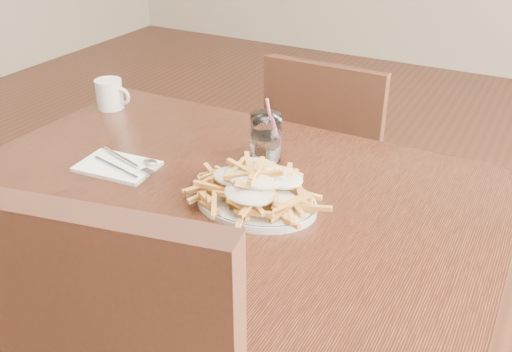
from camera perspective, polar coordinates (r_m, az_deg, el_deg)
The scene contains 8 objects.
table at distance 1.30m, azimuth -3.49°, elevation -4.11°, with size 1.20×0.80×0.75m.
chair_far at distance 1.97m, azimuth 7.42°, elevation 1.46°, with size 0.40×0.40×0.85m.
fries_plate at distance 1.19m, azimuth 0.00°, elevation -2.58°, with size 0.32×0.30×0.02m.
loaded_fries at distance 1.16m, azimuth 0.00°, elevation -0.48°, with size 0.29×0.25×0.08m.
napkin at distance 1.37m, azimuth -13.70°, elevation 0.94°, with size 0.18×0.12×0.01m, color white.
cutlery at distance 1.38m, azimuth -13.59°, elevation 1.32°, with size 0.20×0.10×0.01m.
water_glass at distance 1.35m, azimuth 0.99°, elevation 3.54°, with size 0.07×0.07×0.16m.
coffee_mug at distance 1.72m, azimuth -14.39°, elevation 7.94°, with size 0.11×0.08×0.09m.
Camera 1 is at (0.59, -0.92, 1.37)m, focal length 40.00 mm.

